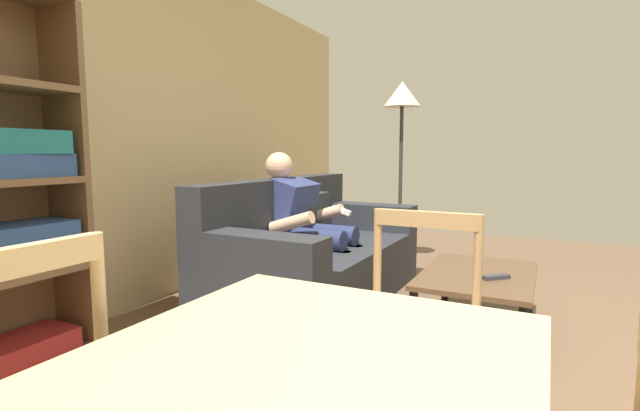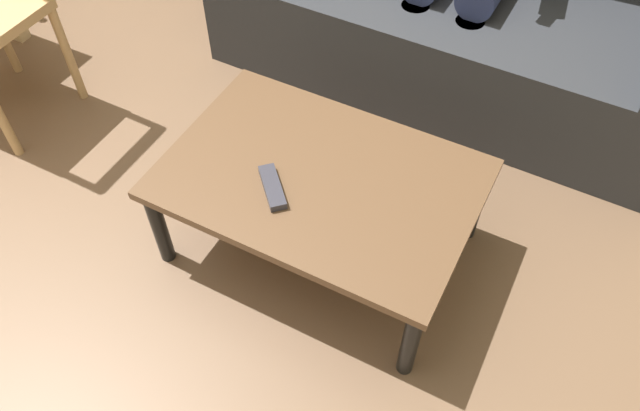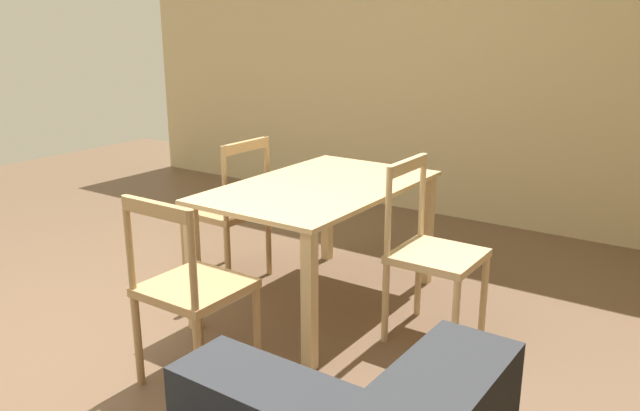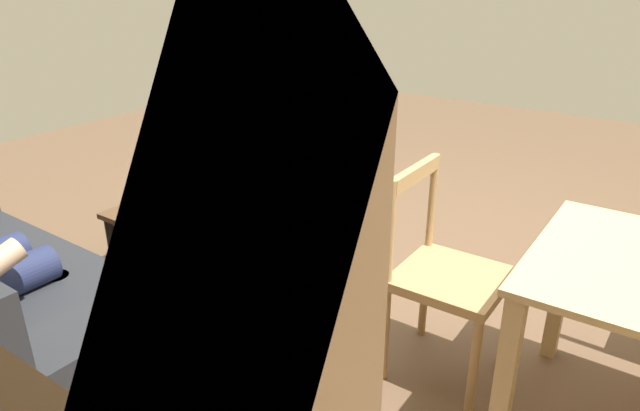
% 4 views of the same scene
% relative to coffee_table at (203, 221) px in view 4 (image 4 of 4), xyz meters
% --- Properties ---
extents(ground_plane, '(9.08, 9.08, 0.00)m').
position_rel_coffee_table_xyz_m(ground_plane, '(-1.02, -0.57, -0.32)').
color(ground_plane, brown).
extents(coffee_table, '(0.96, 0.66, 0.36)m').
position_rel_coffee_table_xyz_m(coffee_table, '(0.00, 0.00, 0.00)').
color(coffee_table, brown).
rests_on(coffee_table, ground_plane).
extents(tv_remote, '(0.15, 0.16, 0.02)m').
position_rel_coffee_table_xyz_m(tv_remote, '(-0.10, -0.12, 0.05)').
color(tv_remote, '#2D2D38').
rests_on(tv_remote, coffee_table).
extents(dining_chair_facing_couch, '(0.42, 0.42, 0.90)m').
position_rel_coffee_table_xyz_m(dining_chair_facing_couch, '(-1.43, 0.03, 0.13)').
color(dining_chair_facing_couch, tan).
rests_on(dining_chair_facing_couch, ground_plane).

